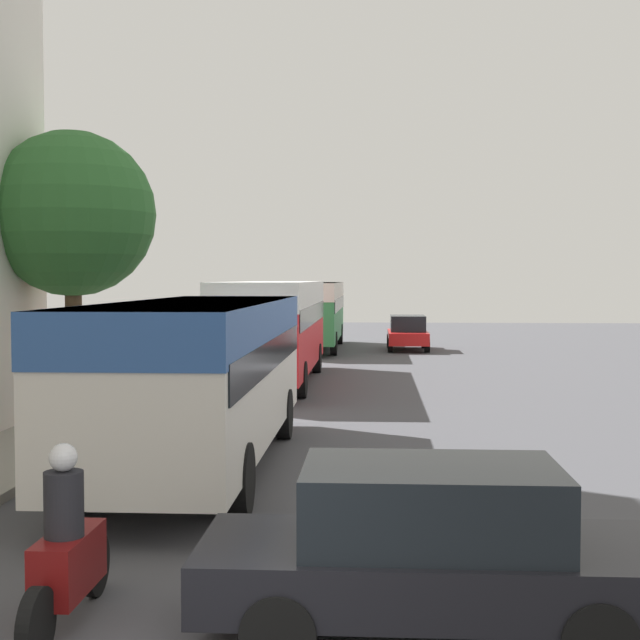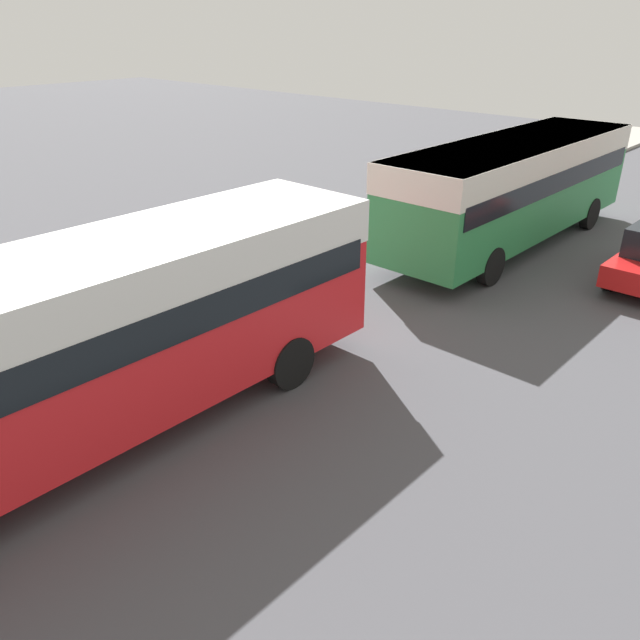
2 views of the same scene
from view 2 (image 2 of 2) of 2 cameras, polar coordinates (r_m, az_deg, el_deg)
bus_following at (r=9.89m, az=-21.28°, el=-0.64°), size 2.52×10.61×3.13m
bus_third_in_line at (r=19.23m, az=17.37°, el=12.25°), size 2.66×10.37×3.05m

